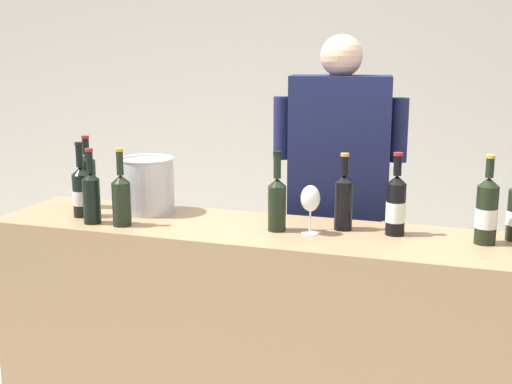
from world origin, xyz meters
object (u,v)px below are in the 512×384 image
(wine_bottle_2, at_px, (87,179))
(wine_bottle_4, at_px, (487,211))
(ice_bucket, at_px, (148,185))
(wine_bottle_1, at_px, (396,205))
(wine_bottle_6, at_px, (81,191))
(wine_bottle_7, at_px, (121,198))
(person_server, at_px, (337,226))
(wine_glass, at_px, (310,200))
(wine_bottle_3, at_px, (91,195))
(wine_bottle_8, at_px, (277,201))
(wine_bottle_0, at_px, (344,200))

(wine_bottle_2, bearing_deg, wine_bottle_4, -1.51)
(ice_bucket, bearing_deg, wine_bottle_1, -1.43)
(wine_bottle_4, height_order, wine_bottle_6, wine_bottle_4)
(ice_bucket, bearing_deg, wine_bottle_7, -89.25)
(wine_bottle_7, relative_size, ice_bucket, 1.30)
(wine_bottle_1, bearing_deg, wine_bottle_7, -168.89)
(wine_bottle_7, height_order, person_server, person_server)
(wine_bottle_2, relative_size, wine_bottle_7, 1.03)
(wine_bottle_7, distance_m, wine_glass, 0.78)
(wine_bottle_3, distance_m, wine_bottle_8, 0.78)
(wine_bottle_6, relative_size, wine_bottle_7, 1.01)
(wine_bottle_4, relative_size, wine_bottle_6, 1.03)
(wine_bottle_6, distance_m, person_server, 1.18)
(ice_bucket, height_order, person_server, person_server)
(wine_bottle_2, height_order, wine_bottle_8, wine_bottle_2)
(wine_bottle_0, bearing_deg, ice_bucket, 179.01)
(wine_bottle_7, distance_m, ice_bucket, 0.24)
(wine_bottle_8, bearing_deg, wine_bottle_1, 10.94)
(wine_bottle_3, bearing_deg, wine_bottle_6, 140.28)
(wine_bottle_3, distance_m, wine_bottle_4, 1.57)
(wine_bottle_0, distance_m, wine_bottle_3, 1.04)
(person_server, bearing_deg, ice_bucket, -152.39)
(wine_bottle_7, xyz_separation_m, ice_bucket, (-0.00, 0.24, 0.01))
(wine_bottle_3, relative_size, wine_bottle_8, 0.98)
(ice_bucket, relative_size, person_server, 0.14)
(wine_glass, bearing_deg, wine_bottle_3, -172.25)
(wine_bottle_1, height_order, wine_glass, wine_bottle_1)
(wine_bottle_3, height_order, wine_bottle_4, wine_bottle_4)
(wine_bottle_6, distance_m, wine_bottle_8, 0.87)
(wine_bottle_3, distance_m, ice_bucket, 0.28)
(wine_bottle_7, relative_size, wine_glass, 1.64)
(wine_bottle_1, distance_m, wine_bottle_6, 1.34)
(wine_bottle_1, distance_m, wine_bottle_8, 0.47)
(wine_bottle_1, xyz_separation_m, wine_bottle_4, (0.33, -0.02, 0.01))
(wine_bottle_1, relative_size, wine_bottle_7, 1.01)
(wine_bottle_0, relative_size, wine_glass, 1.59)
(wine_bottle_1, distance_m, wine_bottle_3, 1.25)
(wine_bottle_1, relative_size, wine_bottle_3, 1.03)
(wine_bottle_0, xyz_separation_m, wine_bottle_7, (-0.88, -0.23, -0.01))
(wine_bottle_3, xyz_separation_m, wine_bottle_7, (0.14, 0.01, -0.00))
(wine_bottle_4, relative_size, wine_bottle_7, 1.04)
(wine_bottle_1, xyz_separation_m, wine_bottle_8, (-0.46, -0.09, 0.00))
(wine_bottle_6, bearing_deg, ice_bucket, 33.62)
(wine_bottle_4, xyz_separation_m, wine_glass, (-0.65, -0.08, 0.01))
(wine_bottle_0, relative_size, wine_bottle_2, 0.94)
(wine_bottle_3, bearing_deg, wine_bottle_2, 125.30)
(wine_bottle_0, bearing_deg, wine_bottle_3, -167.23)
(wine_bottle_1, relative_size, person_server, 0.19)
(wine_bottle_1, distance_m, ice_bucket, 1.09)
(wine_bottle_3, height_order, wine_glass, wine_bottle_3)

